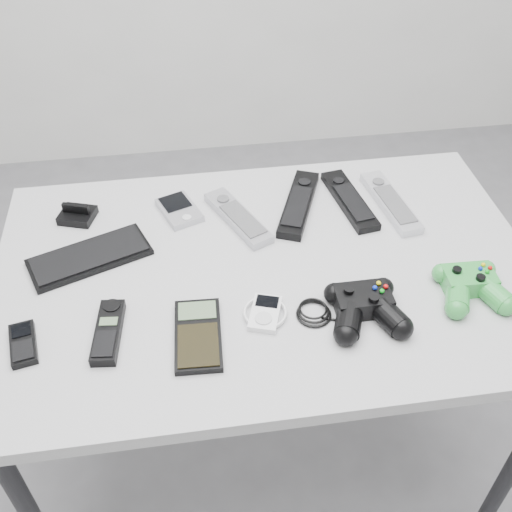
{
  "coord_description": "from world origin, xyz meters",
  "views": [
    {
      "loc": [
        -0.25,
        -0.86,
        1.64
      ],
      "look_at": [
        -0.11,
        0.06,
        0.79
      ],
      "focal_mm": 42.0,
      "sensor_mm": 36.0,
      "label": 1
    }
  ],
  "objects": [
    {
      "name": "floor",
      "position": [
        0.0,
        0.0,
        0.0
      ],
      "size": [
        3.5,
        3.5,
        0.0
      ],
      "primitive_type": "plane",
      "color": "slate",
      "rests_on": "ground"
    },
    {
      "name": "remote_black_a",
      "position": [
        0.01,
        0.24,
        0.78
      ],
      "size": [
        0.14,
        0.25,
        0.02
      ],
      "primitive_type": "cube",
      "rotation": [
        0.0,
        0.0,
        -0.38
      ],
      "color": "black",
      "rests_on": "desk"
    },
    {
      "name": "calculator",
      "position": [
        -0.25,
        -0.13,
        0.77
      ],
      "size": [
        0.09,
        0.18,
        0.02
      ],
      "primitive_type": "cube",
      "rotation": [
        0.0,
        0.0,
        -0.05
      ],
      "color": "black",
      "rests_on": "desk"
    },
    {
      "name": "desk",
      "position": [
        -0.09,
        0.04,
        0.7
      ],
      "size": [
        1.14,
        0.74,
        0.77
      ],
      "color": "#AEAEB1",
      "rests_on": "floor"
    },
    {
      "name": "pda",
      "position": [
        -0.27,
        0.26,
        0.78
      ],
      "size": [
        0.11,
        0.14,
        0.02
      ],
      "primitive_type": "cube",
      "rotation": [
        0.0,
        0.0,
        0.37
      ],
      "color": "#A3A3AA",
      "rests_on": "desk"
    },
    {
      "name": "remote_black_b",
      "position": [
        0.13,
        0.23,
        0.78
      ],
      "size": [
        0.09,
        0.24,
        0.02
      ],
      "primitive_type": "cube",
      "rotation": [
        0.0,
        0.0,
        0.15
      ],
      "color": "black",
      "rests_on": "desk"
    },
    {
      "name": "remote_silver_a",
      "position": [
        -0.14,
        0.21,
        0.78
      ],
      "size": [
        0.14,
        0.22,
        0.02
      ],
      "primitive_type": "cube",
      "rotation": [
        0.0,
        0.0,
        0.43
      ],
      "color": "#A3A3AA",
      "rests_on": "desk"
    },
    {
      "name": "mp3_player",
      "position": [
        -0.12,
        -0.09,
        0.77
      ],
      "size": [
        0.11,
        0.11,
        0.02
      ],
      "primitive_type": "cube",
      "rotation": [
        0.0,
        0.0,
        -0.32
      ],
      "color": "white",
      "rests_on": "desk"
    },
    {
      "name": "mobile_phone",
      "position": [
        -0.57,
        -0.1,
        0.77
      ],
      "size": [
        0.07,
        0.11,
        0.02
      ],
      "primitive_type": "cube",
      "rotation": [
        0.0,
        0.0,
        0.2
      ],
      "color": "black",
      "rests_on": "desk"
    },
    {
      "name": "dock_bracket",
      "position": [
        -0.5,
        0.27,
        0.79
      ],
      "size": [
        0.09,
        0.09,
        0.04
      ],
      "primitive_type": "cube",
      "rotation": [
        0.0,
        0.0,
        -0.32
      ],
      "color": "black",
      "rests_on": "desk"
    },
    {
      "name": "controller_black",
      "position": [
        0.07,
        -0.12,
        0.79
      ],
      "size": [
        0.26,
        0.16,
        0.05
      ],
      "primitive_type": null,
      "rotation": [
        0.0,
        0.0,
        0.0
      ],
      "color": "black",
      "rests_on": "desk"
    },
    {
      "name": "controller_green",
      "position": [
        0.3,
        -0.09,
        0.79
      ],
      "size": [
        0.15,
        0.16,
        0.05
      ],
      "primitive_type": null,
      "rotation": [
        0.0,
        0.0,
        -0.04
      ],
      "color": "#227F34",
      "rests_on": "desk"
    },
    {
      "name": "remote_silver_b",
      "position": [
        0.23,
        0.21,
        0.78
      ],
      "size": [
        0.09,
        0.24,
        0.02
      ],
      "primitive_type": "cube",
      "rotation": [
        0.0,
        0.0,
        0.14
      ],
      "color": "silver",
      "rests_on": "desk"
    },
    {
      "name": "cordless_handset",
      "position": [
        -0.42,
        -0.1,
        0.78
      ],
      "size": [
        0.06,
        0.15,
        0.02
      ],
      "primitive_type": "cube",
      "rotation": [
        0.0,
        0.0,
        -0.11
      ],
      "color": "black",
      "rests_on": "desk"
    },
    {
      "name": "pda_keyboard",
      "position": [
        -0.47,
        0.12,
        0.77
      ],
      "size": [
        0.27,
        0.19,
        0.02
      ],
      "primitive_type": "cube",
      "rotation": [
        0.0,
        0.0,
        0.37
      ],
      "color": "black",
      "rests_on": "desk"
    }
  ]
}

